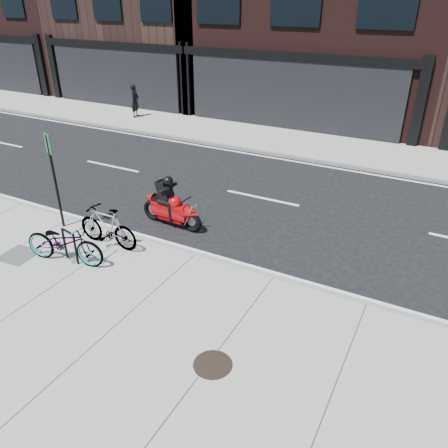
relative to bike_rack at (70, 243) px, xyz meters
The scene contains 11 objects.
ground 4.31m from the bike_rack, 56.45° to the left, with size 120.00×120.00×0.00m, color black.
sidewalk_near 2.82m from the bike_rack, 31.51° to the right, with size 60.00×6.00×0.13m, color gray.
sidewalk_far 11.56m from the bike_rack, 78.22° to the left, with size 60.00×3.50×0.13m, color gray.
bike_rack is the anchor object (origin of this frame).
bicycle_front 0.12m from the bike_rack, 134.00° to the right, with size 0.68×1.95×1.03m, color gray.
bicycle_rear 0.99m from the bike_rack, 73.86° to the left, with size 0.48×1.72×1.03m, color gray.
motorcycle 2.91m from the bike_rack, 70.16° to the left, with size 1.92×0.50×1.43m.
pedestrian 13.51m from the bike_rack, 121.93° to the left, with size 0.57×0.38×1.58m, color black.
manhole_cover 4.64m from the bike_rack, 16.04° to the right, with size 0.66×0.66×0.01m, color black.
utility_grate 1.46m from the bike_rack, 162.04° to the right, with size 0.75×0.75×0.01m, color #535356.
sign_post 2.15m from the bike_rack, 142.14° to the left, with size 0.32×0.14×2.51m.
Camera 1 is at (4.75, -9.45, 5.60)m, focal length 35.00 mm.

